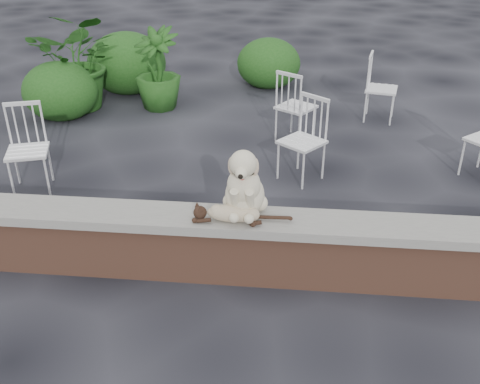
# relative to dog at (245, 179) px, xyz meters

# --- Properties ---
(ground) EXTENTS (60.00, 60.00, 0.00)m
(ground) POSITION_rel_dog_xyz_m (0.46, -0.09, -0.89)
(ground) COLOR black
(ground) RESTS_ON ground
(brick_wall) EXTENTS (6.00, 0.30, 0.50)m
(brick_wall) POSITION_rel_dog_xyz_m (0.46, -0.09, -0.64)
(brick_wall) COLOR brown
(brick_wall) RESTS_ON ground
(capstone) EXTENTS (6.20, 0.40, 0.08)m
(capstone) POSITION_rel_dog_xyz_m (0.46, -0.09, -0.35)
(capstone) COLOR slate
(capstone) RESTS_ON brick_wall
(dog) EXTENTS (0.41, 0.54, 0.61)m
(dog) POSITION_rel_dog_xyz_m (0.00, 0.00, 0.00)
(dog) COLOR beige
(dog) RESTS_ON capstone
(cat) EXTENTS (0.93, 0.24, 0.16)m
(cat) POSITION_rel_dog_xyz_m (-0.08, -0.15, -0.23)
(cat) COLOR tan
(cat) RESTS_ON capstone
(chair_e) EXTENTS (0.66, 0.66, 0.94)m
(chair_e) POSITION_rel_dog_xyz_m (1.59, 3.77, -0.42)
(chair_e) COLOR white
(chair_e) RESTS_ON ground
(chair_c) EXTENTS (0.78, 0.78, 0.94)m
(chair_c) POSITION_rel_dog_xyz_m (0.40, 2.91, -0.42)
(chair_c) COLOR white
(chair_c) RESTS_ON ground
(chair_a) EXTENTS (0.70, 0.70, 0.94)m
(chair_a) POSITION_rel_dog_xyz_m (-2.44, 1.24, -0.42)
(chair_a) COLOR white
(chair_a) RESTS_ON ground
(chair_b) EXTENTS (0.79, 0.79, 0.94)m
(chair_b) POSITION_rel_dog_xyz_m (0.47, 1.79, -0.42)
(chair_b) COLOR white
(chair_b) RESTS_ON ground
(potted_plant_a) EXTENTS (1.30, 1.13, 1.44)m
(potted_plant_a) POSITION_rel_dog_xyz_m (-2.77, 3.83, -0.16)
(potted_plant_a) COLOR #1A4814
(potted_plant_a) RESTS_ON ground
(potted_plant_b) EXTENTS (0.86, 0.86, 1.20)m
(potted_plant_b) POSITION_rel_dog_xyz_m (-1.65, 3.95, -0.29)
(potted_plant_b) COLOR #1A4814
(potted_plant_b) RESTS_ON ground
(shrubbery) EXTENTS (3.96, 2.74, 1.00)m
(shrubbery) POSITION_rel_dog_xyz_m (-1.91, 4.51, -0.48)
(shrubbery) COLOR #1A4814
(shrubbery) RESTS_ON ground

